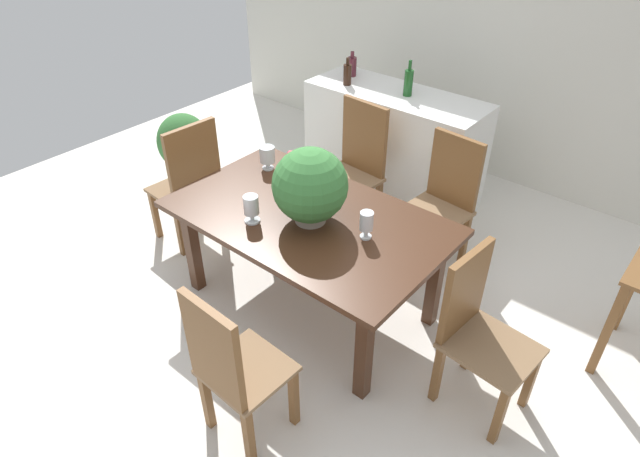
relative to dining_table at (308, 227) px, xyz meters
The scene contains 18 objects.
ground_plane 0.67m from the dining_table, 90.00° to the left, with size 7.04×7.04×0.00m, color silver.
back_wall 2.69m from the dining_table, 90.00° to the left, with size 6.40×0.10×2.60m, color silver.
dining_table is the anchor object (origin of this frame).
chair_near_right 1.13m from the dining_table, 69.27° to the right, with size 0.42×0.42×1.03m.
chair_far_left 1.13m from the dining_table, 110.36° to the left, with size 0.51×0.45×1.06m.
chair_foot_end 1.21m from the dining_table, ahead, with size 0.51×0.45×0.99m.
chair_far_right 1.14m from the dining_table, 68.81° to the left, with size 0.49×0.50×1.01m.
chair_head_end 1.20m from the dining_table, behind, with size 0.46×0.51×1.05m.
flower_centerpiece 0.35m from the dining_table, 35.93° to the right, with size 0.46×0.46×0.49m.
crystal_vase_left 0.41m from the dining_table, 129.05° to the right, with size 0.10×0.10×0.18m.
crystal_vase_center_near 0.47m from the dining_table, ahead, with size 0.08×0.08×0.18m.
crystal_vase_right 0.71m from the dining_table, 156.27° to the left, with size 0.11×0.11×0.17m.
wine_glass 0.40m from the dining_table, 151.66° to the left, with size 0.07×0.07×0.15m.
kitchen_counter 1.72m from the dining_table, 104.51° to the left, with size 1.58×0.60×0.97m, color white.
wine_bottle_dark 1.81m from the dining_table, 119.63° to the left, with size 0.07×0.07×0.23m.
wine_bottle_amber 1.74m from the dining_table, 101.29° to the left, with size 0.07×0.07×0.30m.
wine_bottle_tall 2.03m from the dining_table, 119.32° to the left, with size 0.08×0.08×0.22m.
potted_plant_floor 2.22m from the dining_table, 163.73° to the left, with size 0.50×0.50×0.65m.
Camera 1 is at (1.88, -2.15, 2.67)m, focal length 30.28 mm.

